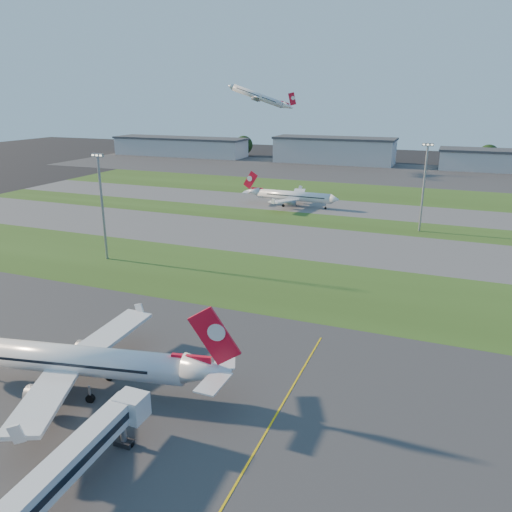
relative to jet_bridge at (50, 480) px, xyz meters
The scene contains 21 objects.
ground 18.56m from the jet_bridge, 57.23° to the left, with size 700.00×700.00×0.00m, color black.
apron_near 18.56m from the jet_bridge, 57.23° to the left, with size 300.00×70.00×0.01m, color #333335.
grass_strip_a 68.06m from the jet_bridge, 81.70° to the left, with size 300.00×34.00×0.01m, color #2D4717.
taxiway_a 100.79m from the jet_bridge, 84.41° to the left, with size 300.00×32.00×0.01m, color #515154.
grass_strip_b 125.68m from the jet_bridge, 85.52° to the left, with size 300.00×18.00×0.01m, color #2D4717.
taxiway_b 147.62m from the jet_bridge, 86.19° to the left, with size 300.00×26.00×0.01m, color #515154.
grass_strip_c 180.55m from the jet_bridge, 86.89° to the left, with size 300.00×40.00×0.01m, color #2D4717.
apron_far 240.47m from the jet_bridge, 87.66° to the left, with size 400.00×80.00×0.01m, color #333335.
yellow_line 21.62m from the jet_bridge, 45.81° to the left, with size 0.25×60.00×0.02m, color gold.
jet_bridge is the anchor object (origin of this frame).
airliner_parked 22.26m from the jet_bridge, 124.78° to the left, with size 39.05×32.82×12.30m.
airliner_taxiing 144.64m from the jet_bridge, 98.27° to the left, with size 34.22×29.00×10.68m.
airliner_departing 247.09m from the jet_bridge, 106.59° to the left, with size 34.15×28.73×10.95m.
light_mast_west 81.73m from the jet_bridge, 123.91° to the left, with size 3.20×0.70×25.80m.
light_mast_centre 126.17m from the jet_bridge, 78.62° to the left, with size 3.20×0.70×25.80m.
hangar_far_west 304.44m from the jet_bridge, 117.42° to the left, with size 91.80×23.00×12.20m.
hangar_west 272.54m from the jet_bridge, 97.42° to the left, with size 71.40×23.00×15.20m.
tree_far_west 335.70m from the jet_bridge, 122.46° to the left, with size 11.00×11.00×12.00m.
tree_west 302.34m from the jet_bridge, 109.35° to the left, with size 12.10×12.10×13.20m.
tree_mid_west 281.43m from the jet_bridge, 92.08° to the left, with size 9.90×9.90×10.80m.
tree_mid_east 288.58m from the jet_bridge, 80.06° to the left, with size 11.55×11.55×12.60m.
Camera 1 is at (22.35, -43.77, 38.57)m, focal length 35.00 mm.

